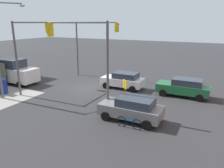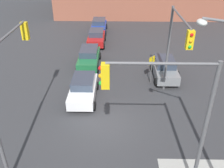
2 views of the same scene
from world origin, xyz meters
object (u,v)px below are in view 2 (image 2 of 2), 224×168
Objects in this scene: traffic_signal_se_corner at (8,76)px; sedan_red at (96,37)px; hatchback_gray at (165,68)px; traffic_signal_nw_corner at (176,43)px; coupe_green at (89,57)px; coupe_white at (83,89)px; bicycle_at_crosswalk at (177,72)px; coupe_blue at (99,26)px; traffic_signal_ne_corner at (168,105)px.

traffic_signal_se_corner is 17.30m from sedan_red.
hatchback_gray is 10.15m from sedan_red.
traffic_signal_nw_corner reaches higher than coupe_green.
sedan_red is at bearing 179.58° from coupe_white.
traffic_signal_nw_corner reaches higher than bicycle_at_crosswalk.
traffic_signal_nw_corner is at bearing 45.56° from coupe_green.
coupe_blue is (-21.24, 2.85, -3.80)m from traffic_signal_se_corner.
coupe_white is at bearing -94.20° from traffic_signal_nw_corner.
sedan_red is 0.92× the size of coupe_blue.
traffic_signal_nw_corner is 10.20m from traffic_signal_se_corner.
traffic_signal_nw_corner is 6.25m from bicycle_at_crosswalk.
traffic_signal_se_corner is 14.55m from bicycle_at_crosswalk.
coupe_green is at bearing 166.76° from traffic_signal_se_corner.
traffic_signal_ne_corner is 11.79m from hatchback_gray.
coupe_blue is (-16.44, -6.15, -3.77)m from traffic_signal_nw_corner.
traffic_signal_se_corner is 21.77m from coupe_blue.
coupe_white is 8.64m from bicycle_at_crosswalk.
hatchback_gray reaches higher than bicycle_at_crosswalk.
coupe_blue is (-12.43, -6.48, 0.00)m from hatchback_gray.
traffic_signal_ne_corner reaches higher than coupe_green.
traffic_signal_ne_corner is 1.66× the size of sedan_red.
traffic_signal_se_corner is at bearing -49.03° from bicycle_at_crosswalk.
coupe_green is at bearing -2.67° from sedan_red.
coupe_white reaches higher than bicycle_at_crosswalk.
traffic_signal_ne_corner is at bearing 31.26° from coupe_white.
traffic_signal_ne_corner is 1.54× the size of hatchback_gray.
traffic_signal_nw_corner reaches higher than coupe_blue.
coupe_white and sedan_red have the same top height.
coupe_green is 2.57× the size of bicycle_at_crosswalk.
sedan_red and coupe_blue have the same top height.
coupe_blue is at bearing -169.24° from traffic_signal_ne_corner.
traffic_signal_ne_corner reaches higher than coupe_white.
coupe_white is 11.37m from sedan_red.
traffic_signal_nw_corner is 1.54× the size of hatchback_gray.
traffic_signal_se_corner is 1.54× the size of hatchback_gray.
coupe_green is (-11.08, 2.61, -3.80)m from traffic_signal_se_corner.
traffic_signal_nw_corner is at bearing 85.80° from coupe_white.
coupe_green is (-6.27, -6.39, -3.77)m from traffic_signal_nw_corner.
bicycle_at_crosswalk is at bearing 76.03° from coupe_green.
coupe_white is at bearing -148.74° from traffic_signal_ne_corner.
coupe_blue is 2.44× the size of bicycle_at_crosswalk.
traffic_signal_nw_corner and traffic_signal_se_corner have the same top height.
coupe_blue is at bearing 172.35° from traffic_signal_se_corner.
coupe_green is at bearing -160.49° from traffic_signal_ne_corner.
traffic_signal_ne_corner is 12.48m from bicycle_at_crosswalk.
traffic_signal_ne_corner reaches higher than hatchback_gray.
bicycle_at_crosswalk is (-0.30, 1.16, -0.50)m from hatchback_gray.
traffic_signal_se_corner is at bearing -9.77° from sedan_red.
traffic_signal_se_corner is at bearing -7.65° from coupe_blue.
sedan_red is at bearing -140.38° from hatchback_gray.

